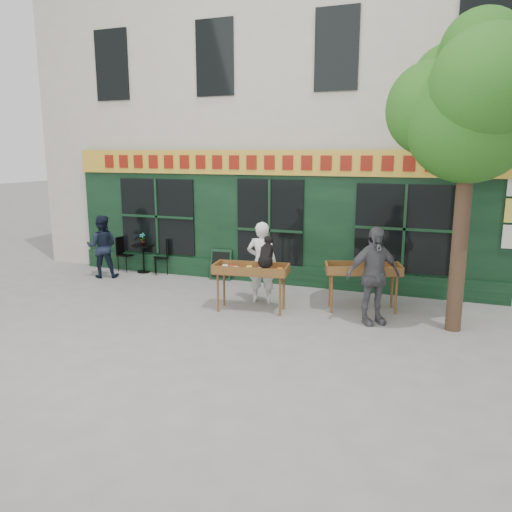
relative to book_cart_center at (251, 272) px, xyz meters
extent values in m
plane|color=slate|center=(-0.37, -0.06, -0.82)|extent=(80.00, 80.00, 0.00)
cube|color=beige|center=(-0.37, 5.94, 4.18)|extent=(14.00, 7.00, 10.00)
cube|color=black|center=(-0.37, 2.36, 0.78)|extent=(11.00, 0.16, 3.20)
cube|color=gold|center=(-0.37, 2.24, 2.18)|extent=(11.00, 0.06, 0.60)
cube|color=maroon|center=(-0.37, 2.20, 2.18)|extent=(9.60, 0.03, 0.34)
cube|color=black|center=(-0.37, 2.26, -0.57)|extent=(11.00, 0.10, 0.50)
cube|color=black|center=(-0.37, 2.26, 0.53)|extent=(1.70, 0.05, 2.50)
cube|color=black|center=(-3.57, 2.26, 0.73)|extent=(2.20, 0.05, 2.00)
cube|color=black|center=(2.83, 2.26, 0.73)|extent=(2.20, 0.05, 2.00)
cylinder|color=#382619|center=(3.93, 0.24, 0.98)|extent=(0.28, 0.28, 3.60)
sphere|color=#1B6016|center=(3.93, 0.24, 2.98)|extent=(2.20, 2.20, 2.20)
sphere|color=#1B6016|center=(3.33, 0.44, 3.18)|extent=(1.70, 1.70, 1.70)
sphere|color=#1B6016|center=(4.13, -0.36, 3.48)|extent=(1.80, 1.80, 1.80)
sphere|color=#1B6016|center=(3.63, 0.84, 3.58)|extent=(1.60, 1.60, 1.60)
sphere|color=#1B6016|center=(4.03, 0.34, 4.08)|extent=(1.40, 1.40, 1.40)
cylinder|color=brown|center=(-0.62, -0.30, -0.42)|extent=(0.05, 0.05, 0.80)
cylinder|color=brown|center=(0.67, -0.13, -0.42)|extent=(0.05, 0.05, 0.80)
cylinder|color=brown|center=(-0.67, 0.13, -0.42)|extent=(0.05, 0.05, 0.80)
cylinder|color=brown|center=(0.62, 0.30, -0.42)|extent=(0.05, 0.05, 0.80)
cube|color=brown|center=(0.00, 0.00, 0.00)|extent=(1.56, 0.77, 0.05)
cube|color=brown|center=(0.04, -0.29, 0.08)|extent=(1.49, 0.24, 0.18)
cube|color=brown|center=(-0.04, 0.29, 0.08)|extent=(1.49, 0.24, 0.18)
cube|color=brown|center=(0.00, 0.00, 0.06)|extent=(1.34, 0.57, 0.06)
imported|color=silver|center=(0.00, 0.65, 0.07)|extent=(0.70, 0.51, 1.79)
cylinder|color=brown|center=(1.59, 0.44, -0.42)|extent=(0.05, 0.05, 0.80)
cylinder|color=brown|center=(2.84, 0.81, -0.42)|extent=(0.05, 0.05, 0.80)
cylinder|color=brown|center=(1.47, 0.87, -0.42)|extent=(0.05, 0.05, 0.80)
cylinder|color=brown|center=(2.72, 1.23, -0.42)|extent=(0.05, 0.05, 0.80)
cube|color=brown|center=(2.16, 0.84, 0.00)|extent=(1.60, 0.98, 0.05)
cube|color=brown|center=(2.24, 0.56, 0.08)|extent=(1.45, 0.46, 0.18)
cube|color=brown|center=(2.07, 1.12, 0.08)|extent=(1.45, 0.46, 0.18)
cube|color=brown|center=(2.16, 0.84, 0.06)|extent=(1.36, 0.75, 0.06)
imported|color=#515156|center=(2.46, 0.09, 0.12)|extent=(1.17, 1.03, 1.89)
cylinder|color=black|center=(-3.99, 2.14, -0.80)|extent=(0.36, 0.36, 0.03)
cylinder|color=black|center=(-3.99, 2.14, -0.44)|extent=(0.04, 0.04, 0.72)
cylinder|color=black|center=(-3.99, 2.14, -0.07)|extent=(0.60, 0.60, 0.03)
cube|color=black|center=(-4.54, 2.11, -0.37)|extent=(0.41, 0.41, 0.03)
cube|color=black|center=(-4.71, 2.14, -0.12)|extent=(0.08, 0.36, 0.50)
cylinder|color=black|center=(-4.42, 1.94, -0.60)|extent=(0.02, 0.02, 0.44)
cylinder|color=black|center=(-4.37, 2.24, -0.60)|extent=(0.02, 0.02, 0.44)
cylinder|color=black|center=(-4.71, 1.99, -0.60)|extent=(0.02, 0.02, 0.44)
cylinder|color=black|center=(-4.67, 2.28, -0.60)|extent=(0.02, 0.02, 0.44)
cube|color=black|center=(-3.44, 2.14, -0.37)|extent=(0.50, 0.50, 0.03)
cube|color=black|center=(-3.31, 2.24, -0.12)|extent=(0.24, 0.31, 0.50)
cylinder|color=black|center=(-3.65, 2.17, -0.60)|extent=(0.02, 0.02, 0.44)
cylinder|color=black|center=(-3.47, 1.93, -0.60)|extent=(0.02, 0.02, 0.44)
cylinder|color=black|center=(-3.41, 2.35, -0.60)|extent=(0.02, 0.02, 0.44)
cylinder|color=black|center=(-3.23, 2.11, -0.60)|extent=(0.02, 0.02, 0.44)
imported|color=gray|center=(-3.99, 2.14, 0.11)|extent=(0.19, 0.14, 0.33)
imported|color=black|center=(-4.69, 1.31, 0.00)|extent=(0.99, 0.91, 1.64)
cube|color=black|center=(-1.66, 2.14, -0.42)|extent=(0.57, 0.22, 0.79)
cube|color=black|center=(-1.66, 2.12, -0.42)|extent=(0.47, 0.19, 0.65)
camera|label=1|loc=(3.58, -9.30, 2.41)|focal=35.00mm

